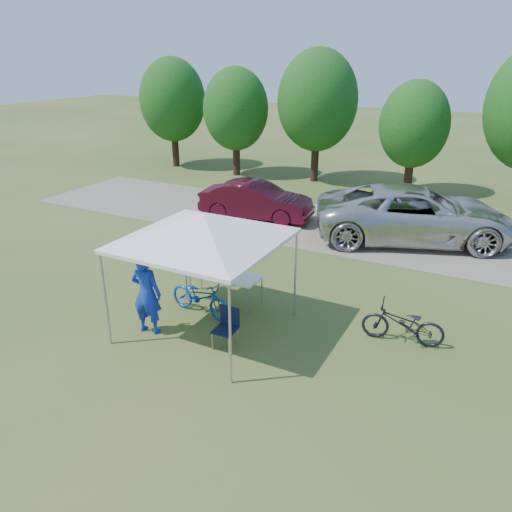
{
  "coord_description": "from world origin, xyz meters",
  "views": [
    {
      "loc": [
        5.55,
        -8.26,
        5.83
      ],
      "look_at": [
        0.21,
        2.0,
        1.09
      ],
      "focal_mm": 35.0,
      "sensor_mm": 36.0,
      "label": 1
    }
  ],
  "objects": [
    {
      "name": "ground",
      "position": [
        0.0,
        0.0,
        0.0
      ],
      "size": [
        100.0,
        100.0,
        0.0
      ],
      "primitive_type": "plane",
      "color": "#2D5119",
      "rests_on": "ground"
    },
    {
      "name": "gravel_strip",
      "position": [
        0.0,
        8.0,
        0.01
      ],
      "size": [
        24.0,
        5.0,
        0.02
      ],
      "primitive_type": "cube",
      "color": "gray",
      "rests_on": "ground"
    },
    {
      "name": "canopy",
      "position": [
        0.0,
        0.0,
        2.65
      ],
      "size": [
        4.53,
        4.53,
        3.0
      ],
      "color": "#A5A5AA",
      "rests_on": "ground"
    },
    {
      "name": "treeline",
      "position": [
        -0.29,
        14.05,
        3.53
      ],
      "size": [
        24.89,
        4.28,
        6.3
      ],
      "color": "#382314",
      "rests_on": "ground"
    },
    {
      "name": "folding_table",
      "position": [
        -0.33,
        1.3,
        0.73
      ],
      "size": [
        1.89,
        0.79,
        0.78
      ],
      "color": "white",
      "rests_on": "ground"
    },
    {
      "name": "folding_chair",
      "position": [
        0.77,
        -0.39,
        0.52
      ],
      "size": [
        0.46,
        0.47,
        0.88
      ],
      "rotation": [
        0.0,
        0.0,
        0.03
      ],
      "color": "black",
      "rests_on": "ground"
    },
    {
      "name": "cooler",
      "position": [
        -0.77,
        1.3,
        0.94
      ],
      "size": [
        0.45,
        0.31,
        0.32
      ],
      "color": "white",
      "rests_on": "folding_table"
    },
    {
      "name": "ice_cream_cup",
      "position": [
        -0.01,
        1.25,
        0.81
      ],
      "size": [
        0.09,
        0.09,
        0.07
      ],
      "primitive_type": "cylinder",
      "color": "gold",
      "rests_on": "folding_table"
    },
    {
      "name": "cyclist",
      "position": [
        -1.08,
        -0.71,
        0.95
      ],
      "size": [
        0.75,
        0.55,
        1.9
      ],
      "primitive_type": "imported",
      "rotation": [
        0.0,
        0.0,
        3.29
      ],
      "color": "#1531B1",
      "rests_on": "ground"
    },
    {
      "name": "bike_blue",
      "position": [
        -0.49,
        0.51,
        0.46
      ],
      "size": [
        1.82,
        0.83,
        0.92
      ],
      "primitive_type": "imported",
      "rotation": [
        0.0,
        0.0,
        1.44
      ],
      "color": "#12449F",
      "rests_on": "ground"
    },
    {
      "name": "bike_dark",
      "position": [
        4.04,
        1.44,
        0.45
      ],
      "size": [
        1.8,
        0.83,
        0.91
      ],
      "primitive_type": "imported",
      "rotation": [
        0.0,
        0.0,
        -1.44
      ],
      "color": "black",
      "rests_on": "ground"
    },
    {
      "name": "minivan",
      "position": [
        2.97,
        8.01,
        0.91
      ],
      "size": [
        7.05,
        5.01,
        1.79
      ],
      "primitive_type": "imported",
      "rotation": [
        0.0,
        0.0,
        1.93
      ],
      "color": "silver",
      "rests_on": "gravel_strip"
    },
    {
      "name": "sedan",
      "position": [
        -2.73,
        7.67,
        0.71
      ],
      "size": [
        4.33,
        2.0,
        1.38
      ],
      "primitive_type": "imported",
      "rotation": [
        0.0,
        0.0,
        1.7
      ],
      "color": "#450B1C",
      "rests_on": "gravel_strip"
    }
  ]
}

